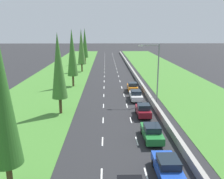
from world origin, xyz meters
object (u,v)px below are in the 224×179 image
at_px(maroon_hatchback_right_lane, 143,110).
at_px(poplar_tree_third, 72,53).
at_px(blue_sedan_right_lane, 168,167).
at_px(green_sedan_right_lane, 152,132).
at_px(white_sedan_right_lane, 136,95).
at_px(poplar_tree_second, 58,66).
at_px(poplar_tree_fourth, 81,46).
at_px(poplar_tree_fifth, 85,43).
at_px(poplar_tree_nearest, 0,90).
at_px(orange_hatchback_right_lane, 132,87).
at_px(street_light_mast, 156,69).

bearing_deg(maroon_hatchback_right_lane, poplar_tree_third, 122.49).
height_order(blue_sedan_right_lane, green_sedan_right_lane, same).
height_order(white_sedan_right_lane, poplar_tree_second, poplar_tree_second).
relative_size(poplar_tree_fourth, poplar_tree_fifth, 0.98).
xyz_separation_m(maroon_hatchback_right_lane, poplar_tree_third, (-11.42, 17.93, 5.88)).
distance_m(maroon_hatchback_right_lane, white_sedan_right_lane, 7.64).
xyz_separation_m(blue_sedan_right_lane, poplar_tree_nearest, (-11.38, -1.47, 6.53)).
distance_m(green_sedan_right_lane, maroon_hatchback_right_lane, 7.05).
xyz_separation_m(green_sedan_right_lane, orange_hatchback_right_lane, (0.18, 20.42, 0.02)).
distance_m(maroon_hatchback_right_lane, poplar_tree_second, 12.44).
relative_size(white_sedan_right_lane, orange_hatchback_right_lane, 1.15).
distance_m(maroon_hatchback_right_lane, poplar_tree_fifth, 52.74).
distance_m(poplar_tree_nearest, poplar_tree_fourth, 50.93).
bearing_deg(poplar_tree_second, green_sedan_right_lane, -38.07).
bearing_deg(street_light_mast, maroon_hatchback_right_lane, -112.94).
height_order(blue_sedan_right_lane, poplar_tree_nearest, poplar_tree_nearest).
xyz_separation_m(maroon_hatchback_right_lane, poplar_tree_second, (-11.00, 1.43, 5.62)).
xyz_separation_m(blue_sedan_right_lane, green_sedan_right_lane, (-0.01, 6.60, 0.00)).
distance_m(maroon_hatchback_right_lane, street_light_mast, 8.47).
height_order(green_sedan_right_lane, maroon_hatchback_right_lane, maroon_hatchback_right_lane).
relative_size(white_sedan_right_lane, poplar_tree_fifth, 0.38).
bearing_deg(poplar_tree_nearest, blue_sedan_right_lane, 7.38).
relative_size(blue_sedan_right_lane, poplar_tree_fifth, 0.38).
relative_size(green_sedan_right_lane, poplar_tree_second, 0.42).
relative_size(poplar_tree_nearest, poplar_tree_fourth, 1.09).
distance_m(orange_hatchback_right_lane, street_light_mast, 8.49).
height_order(poplar_tree_fifth, street_light_mast, poplar_tree_fifth).
bearing_deg(green_sedan_right_lane, street_light_mast, 77.65).
relative_size(green_sedan_right_lane, poplar_tree_fourth, 0.39).
bearing_deg(street_light_mast, poplar_tree_nearest, -123.41).
bearing_deg(poplar_tree_third, poplar_tree_second, -88.57).
bearing_deg(poplar_tree_second, poplar_tree_fifth, 90.76).
relative_size(white_sedan_right_lane, poplar_tree_fourth, 0.39).
xyz_separation_m(poplar_tree_fifth, street_light_mast, (14.48, -44.40, -1.71)).
bearing_deg(poplar_tree_fifth, poplar_tree_fourth, -88.82).
relative_size(white_sedan_right_lane, street_light_mast, 0.50).
bearing_deg(poplar_tree_fourth, orange_hatchback_right_lane, -63.18).
distance_m(blue_sedan_right_lane, white_sedan_right_lane, 21.28).
bearing_deg(maroon_hatchback_right_lane, poplar_tree_fourth, 107.58).
bearing_deg(street_light_mast, poplar_tree_fifth, 108.07).
height_order(orange_hatchback_right_lane, street_light_mast, street_light_mast).
bearing_deg(orange_hatchback_right_lane, poplar_tree_second, -132.66).
bearing_deg(green_sedan_right_lane, orange_hatchback_right_lane, 89.49).
relative_size(white_sedan_right_lane, poplar_tree_nearest, 0.36).
bearing_deg(poplar_tree_fourth, poplar_tree_nearest, -90.23).
relative_size(maroon_hatchback_right_lane, poplar_tree_fourth, 0.34).
xyz_separation_m(maroon_hatchback_right_lane, poplar_tree_fifth, (-11.66, 51.07, 6.10)).
bearing_deg(poplar_tree_fifth, street_light_mast, -71.93).
height_order(green_sedan_right_lane, poplar_tree_third, poplar_tree_third).
height_order(green_sedan_right_lane, street_light_mast, street_light_mast).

